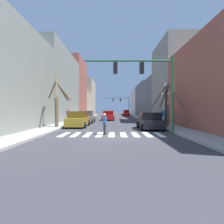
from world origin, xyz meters
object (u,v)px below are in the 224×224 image
at_px(street_lamp_right_corner, 166,96).
at_px(car_parked_right_far, 78,120).
at_px(car_parked_right_near, 150,121).
at_px(street_tree_left_near, 167,105).
at_px(pedestrian_on_right_sidewalk, 68,114).
at_px(pedestrian_crossing_street, 167,115).
at_px(street_tree_right_far, 57,103).
at_px(traffic_signal_near, 147,77).
at_px(traffic_signal_far, 122,102).
at_px(car_at_intersection, 126,113).
at_px(car_parked_left_mid, 108,116).
at_px(car_driving_away_lane, 86,117).
at_px(pedestrian_near_right_corner, 105,122).
at_px(pedestrian_waiting_at_curb, 163,114).
at_px(car_parked_right_mid, 109,113).

bearing_deg(street_lamp_right_corner, car_parked_right_far, 172.87).
distance_m(street_lamp_right_corner, car_parked_right_near, 3.25).
bearing_deg(street_tree_left_near, car_parked_right_far, 173.28).
relative_size(pedestrian_on_right_sidewalk, street_tree_left_near, 0.41).
bearing_deg(street_tree_left_near, pedestrian_crossing_street, 74.61).
bearing_deg(street_tree_right_far, street_lamp_right_corner, 2.28).
bearing_deg(traffic_signal_near, car_parked_right_far, 138.34).
distance_m(traffic_signal_far, car_parked_right_near, 33.80).
bearing_deg(traffic_signal_near, traffic_signal_far, 90.31).
bearing_deg(car_at_intersection, car_parked_left_mid, 166.74).
bearing_deg(car_driving_away_lane, street_lamp_right_corner, -126.34).
xyz_separation_m(traffic_signal_far, car_parked_left_mid, (-3.21, -19.85, -3.35)).
bearing_deg(car_at_intersection, street_tree_right_far, 164.10).
bearing_deg(street_tree_left_near, car_parked_left_mid, 116.60).
relative_size(car_parked_right_far, car_parked_left_mid, 0.97).
relative_size(car_parked_left_mid, pedestrian_near_right_corner, 2.98).
bearing_deg(car_parked_right_far, car_parked_left_mid, -14.19).
xyz_separation_m(pedestrian_waiting_at_curb, pedestrian_on_right_sidewalk, (-13.19, 2.76, -0.00)).
distance_m(pedestrian_waiting_at_curb, pedestrian_near_right_corner, 12.16).
relative_size(street_lamp_right_corner, street_tree_right_far, 0.86).
distance_m(car_parked_right_far, car_at_intersection, 31.73).
bearing_deg(car_parked_right_near, street_lamp_right_corner, -62.12).
height_order(pedestrian_waiting_at_curb, street_tree_left_near, street_tree_left_near).
height_order(street_lamp_right_corner, pedestrian_on_right_sidewalk, street_lamp_right_corner).
relative_size(car_parked_right_far, pedestrian_crossing_street, 2.62).
bearing_deg(pedestrian_near_right_corner, traffic_signal_near, 104.87).
height_order(car_at_intersection, pedestrian_near_right_corner, car_at_intersection).
bearing_deg(pedestrian_on_right_sidewalk, traffic_signal_near, 143.04).
bearing_deg(street_tree_right_far, car_parked_left_mid, 70.40).
relative_size(traffic_signal_far, street_lamp_right_corner, 1.62).
bearing_deg(car_parked_right_near, car_parked_right_far, 74.11).
height_order(car_parked_right_near, pedestrian_waiting_at_curb, pedestrian_waiting_at_curb).
height_order(pedestrian_near_right_corner, pedestrian_on_right_sidewalk, pedestrian_on_right_sidewalk).
distance_m(traffic_signal_far, street_tree_right_far, 34.06).
xyz_separation_m(traffic_signal_near, car_at_intersection, (1.11, 36.49, -3.56)).
relative_size(car_parked_right_far, street_tree_left_near, 1.05).
bearing_deg(pedestrian_near_right_corner, pedestrian_crossing_street, 146.22).
height_order(traffic_signal_near, car_driving_away_lane, traffic_signal_near).
relative_size(car_parked_right_mid, car_parked_right_near, 1.18).
bearing_deg(traffic_signal_near, street_lamp_right_corner, 58.08).
relative_size(traffic_signal_near, pedestrian_near_right_corner, 4.19).
bearing_deg(car_parked_right_mid, street_tree_right_far, -9.03).
bearing_deg(car_driving_away_lane, car_parked_right_mid, -7.32).
relative_size(car_at_intersection, pedestrian_crossing_street, 2.36).
distance_m(traffic_signal_near, street_tree_right_far, 9.27).
bearing_deg(car_parked_left_mid, traffic_signal_near, 11.14).
bearing_deg(pedestrian_crossing_street, car_parked_right_far, -92.31).
relative_size(car_parked_right_near, pedestrian_near_right_corner, 2.57).
height_order(traffic_signal_far, pedestrian_on_right_sidewalk, traffic_signal_far).
distance_m(car_driving_away_lane, street_tree_right_far, 7.59).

